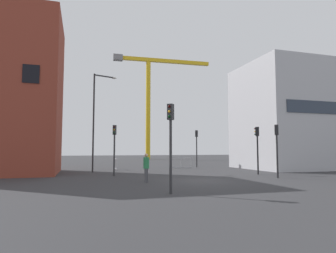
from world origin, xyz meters
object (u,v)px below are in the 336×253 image
Objects in this scene: construction_crane at (151,89)px; traffic_light_corner at (114,141)px; traffic_light_far at (277,142)px; traffic_light_island at (257,142)px; traffic_light_crosswalk at (171,133)px; streetlamp_tall at (96,114)px; pedestrian_walking at (146,165)px; traffic_light_verge at (197,142)px.

construction_crane is 5.49× the size of traffic_light_corner.
traffic_light_corner is 1.03× the size of traffic_light_far.
construction_crane is 5.55× the size of traffic_light_island.
traffic_light_crosswalk is (-9.45, -43.61, -11.31)m from construction_crane.
streetlamp_tall is 9.94m from pedestrian_walking.
traffic_light_island is 10.93m from traffic_light_corner.
construction_crane is 40.61m from traffic_light_far.
traffic_light_crosswalk is 5.10m from pedestrian_walking.
traffic_light_island is 0.99× the size of traffic_light_corner.
traffic_light_island is 2.19× the size of pedestrian_walking.
traffic_light_verge reaches higher than traffic_light_crosswalk.
construction_crane is at bearing 68.29° from streetlamp_tall.
traffic_light_far is at bearing -37.82° from streetlamp_tall.
construction_crane is at bearing 89.30° from traffic_light_far.
traffic_light_verge is 15.40m from pedestrian_walking.
traffic_light_corner is 5.06m from pedestrian_walking.
traffic_light_verge is at bearing 95.48° from traffic_light_island.
traffic_light_corner is 11.41m from traffic_light_far.
streetlamp_tall is 2.29× the size of traffic_light_corner.
traffic_light_far is at bearing 27.49° from traffic_light_crosswalk.
streetlamp_tall is (-11.96, -30.03, -8.99)m from construction_crane.
pedestrian_walking is at bearing -123.44° from traffic_light_verge.
traffic_light_island reaches higher than pedestrian_walking.
streetlamp_tall is at bearing 105.87° from pedestrian_walking.
traffic_light_island is (11.89, -6.02, -2.48)m from streetlamp_tall.
construction_crane is at bearing 89.89° from traffic_light_island.
pedestrian_walking is at bearing 90.17° from traffic_light_crosswalk.
pedestrian_walking is at bearing 179.06° from traffic_light_far.
construction_crane is 12.16× the size of pedestrian_walking.
traffic_light_corner is at bearing 155.26° from traffic_light_far.
traffic_light_crosswalk is 2.34× the size of pedestrian_walking.
traffic_light_island reaches higher than traffic_light_far.
streetlamp_tall reaches higher than traffic_light_verge.
traffic_light_verge is (8.42, 17.58, 0.06)m from traffic_light_crosswalk.
construction_crane is at bearing 87.73° from traffic_light_verge.
traffic_light_verge is (9.80, 8.14, 0.19)m from traffic_light_corner.
traffic_light_corner is at bearing -140.29° from traffic_light_verge.
pedestrian_walking is at bearing -74.13° from streetlamp_tall.
construction_crane reaches higher than pedestrian_walking.
traffic_light_corner is 2.21× the size of pedestrian_walking.
streetlamp_tall is 2.32× the size of traffic_light_island.
construction_crane is at bearing 77.77° from traffic_light_crosswalk.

